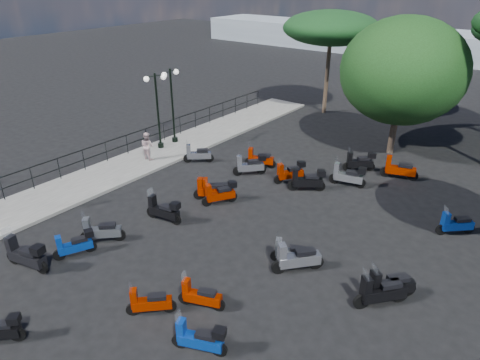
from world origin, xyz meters
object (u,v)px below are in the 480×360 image
Objects in this scene: lamp_post_2 at (172,101)px; scooter_10 at (220,194)px; scooter_19 at (150,303)px; scooter_27 at (389,286)px; scooter_7 at (26,255)px; scooter_11 at (250,165)px; lamp_post_1 at (157,106)px; scooter_4 at (260,159)px; scooter_9 at (211,190)px; scooter_16 at (290,173)px; scooter_3 at (164,210)px; scooter_8 at (101,231)px; scooter_23 at (348,176)px; scooter_15 at (216,190)px; scooter_20 at (200,339)px; scooter_30 at (381,292)px; scooter_21 at (290,253)px; scooter_22 at (307,180)px; scooter_28 at (455,224)px; scooter_14 at (200,296)px; scooter_5 at (198,154)px; scooter_26 at (297,259)px; scooter_17 at (360,162)px; scooter_2 at (75,245)px; scooter_29 at (399,169)px; pine_2 at (331,28)px; pedestrian_far at (147,146)px; broadleaf_tree at (403,71)px.

lamp_post_2 is 2.91× the size of scooter_10.
scooter_19 is at bearing -51.31° from lamp_post_2.
scooter_7 is at bearing 69.76° from scooter_27.
scooter_11 is at bearing -46.30° from scooter_10.
scooter_4 is at bearing 36.16° from lamp_post_1.
scooter_16 is at bearing -61.00° from scooter_9.
scooter_3 reaches higher than scooter_16.
scooter_8 is 0.90× the size of scooter_10.
scooter_8 is at bearing 138.31° from scooter_23.
scooter_23 reaches higher than scooter_15.
scooter_20 reaches higher than scooter_19.
scooter_19 is 0.80× the size of scooter_30.
scooter_11 is 0.93× the size of scooter_20.
scooter_20 is 1.08× the size of scooter_21.
scooter_22 reaches higher than scooter_28.
lamp_post_2 reaches higher than scooter_15.
scooter_14 is (4.62, -2.77, -0.09)m from scooter_3.
scooter_5 is 10.24m from scooter_26.
scooter_23 is (-1.08, 6.85, 0.11)m from scooter_21.
scooter_4 is at bearing -49.29° from scooter_8.
scooter_3 is at bearing 45.98° from scooter_27.
scooter_17 is at bearing -68.38° from scooter_15.
scooter_10 is at bearing -80.63° from scooter_2.
scooter_29 reaches higher than scooter_2.
scooter_2 is at bearing -37.16° from scooter_7.
scooter_19 is (6.70, -9.20, -0.04)m from scooter_5.
scooter_20 is at bearing -176.83° from scooter_4.
lamp_post_1 is 0.61× the size of pine_2.
scooter_30 is (5.67, -5.33, -0.03)m from scooter_22.
scooter_21 is 19.25m from pine_2.
scooter_22 is at bearing -9.10° from scooter_20.
lamp_post_2 reaches higher than scooter_14.
scooter_2 is 0.83× the size of scooter_23.
scooter_20 is (4.94, -6.59, -0.02)m from scooter_10.
scooter_9 is 7.30m from scooter_19.
pedestrian_far is (0.73, -1.57, -1.68)m from lamp_post_1.
broadleaf_tree reaches higher than scooter_15.
scooter_20 is at bearing 161.82° from scooter_11.
scooter_11 reaches higher than scooter_10.
pedestrian_far is at bearing 31.59° from scooter_20.
pedestrian_far is 15.11m from pine_2.
scooter_19 is (3.18, -6.68, -0.05)m from scooter_15.
scooter_30 is at bearing -57.01° from pine_2.
scooter_22 is 0.21× the size of broadleaf_tree.
scooter_4 is 1.08× the size of scooter_14.
scooter_23 is at bearing -90.71° from broadleaf_tree.
scooter_2 is 21.97m from pine_2.
pine_2 is (3.97, 11.17, 3.27)m from lamp_post_2.
scooter_9 is at bearing -170.15° from scooter_5.
scooter_9 is 6.89m from scooter_14.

